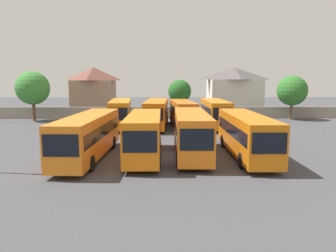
# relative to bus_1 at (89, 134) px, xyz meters

# --- Properties ---
(ground) EXTENTS (140.00, 140.00, 0.00)m
(ground) POSITION_rel_bus_1_xyz_m (6.27, 18.26, -1.94)
(ground) COLOR #424247
(depot_boundary_wall) EXTENTS (56.00, 0.50, 1.80)m
(depot_boundary_wall) POSITION_rel_bus_1_xyz_m (6.27, 26.22, -1.04)
(depot_boundary_wall) COLOR gray
(depot_boundary_wall) RESTS_ON ground
(bus_1) EXTENTS (3.04, 12.03, 3.39)m
(bus_1) POSITION_rel_bus_1_xyz_m (0.00, 0.00, 0.00)
(bus_1) COLOR orange
(bus_1) RESTS_ON ground
(bus_2) EXTENTS (2.59, 10.09, 3.45)m
(bus_2) POSITION_rel_bus_1_xyz_m (4.37, -0.03, 0.03)
(bus_2) COLOR orange
(bus_2) RESTS_ON ground
(bus_3) EXTENTS (2.72, 10.36, 3.52)m
(bus_3) POSITION_rel_bus_1_xyz_m (8.11, 0.50, 0.07)
(bus_3) COLOR orange
(bus_3) RESTS_ON ground
(bus_4) EXTENTS (2.63, 11.63, 3.35)m
(bus_4) POSITION_rel_bus_1_xyz_m (12.49, 0.46, -0.02)
(bus_4) COLOR orange
(bus_4) RESTS_ON ground
(bus_5) EXTENTS (3.25, 10.57, 3.53)m
(bus_5) POSITION_rel_bus_1_xyz_m (0.35, 16.05, 0.07)
(bus_5) COLOR orange
(bus_5) RESTS_ON ground
(bus_6) EXTENTS (3.08, 11.40, 3.50)m
(bus_6) POSITION_rel_bus_1_xyz_m (4.98, 16.06, 0.06)
(bus_6) COLOR orange
(bus_6) RESTS_ON ground
(bus_7) EXTENTS (3.21, 10.30, 3.37)m
(bus_7) POSITION_rel_bus_1_xyz_m (8.36, 16.42, -0.01)
(bus_7) COLOR orange
(bus_7) RESTS_ON ground
(bus_8) EXTENTS (2.69, 10.52, 3.50)m
(bus_8) POSITION_rel_bus_1_xyz_m (12.52, 16.08, 0.06)
(bus_8) COLOR orange
(bus_8) RESTS_ON ground
(house_terrace_left) EXTENTS (7.45, 8.19, 8.42)m
(house_terrace_left) POSITION_rel_bus_1_xyz_m (-7.12, 35.22, 2.36)
(house_terrace_left) COLOR #9E7A60
(house_terrace_left) RESTS_ON ground
(house_terrace_centre) EXTENTS (9.85, 8.10, 8.39)m
(house_terrace_centre) POSITION_rel_bus_1_xyz_m (19.17, 35.69, 2.34)
(house_terrace_centre) COLOR silver
(house_terrace_centre) RESTS_ON ground
(tree_left_of_lot) EXTENTS (4.59, 4.59, 6.75)m
(tree_left_of_lot) POSITION_rel_bus_1_xyz_m (25.64, 24.22, 2.51)
(tree_left_of_lot) COLOR brown
(tree_left_of_lot) RESTS_ON ground
(tree_behind_wall) EXTENTS (4.96, 4.96, 7.38)m
(tree_behind_wall) POSITION_rel_bus_1_xyz_m (-13.59, 23.22, 2.95)
(tree_behind_wall) COLOR brown
(tree_behind_wall) RESTS_ON ground
(tree_right_of_lot) EXTENTS (3.86, 3.86, 6.15)m
(tree_right_of_lot) POSITION_rel_bus_1_xyz_m (8.57, 28.72, 2.24)
(tree_right_of_lot) COLOR brown
(tree_right_of_lot) RESTS_ON ground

